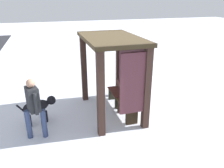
{
  "coord_description": "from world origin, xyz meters",
  "views": [
    {
      "loc": [
        6.21,
        -1.9,
        3.53
      ],
      "look_at": [
        0.1,
        -0.01,
        1.01
      ],
      "focal_mm": 35.46,
      "sensor_mm": 36.0,
      "label": 1
    }
  ],
  "objects_px": {
    "bus_shelter": "(118,61)",
    "person_walking": "(34,105)",
    "bench_left_inside": "(117,95)",
    "bench_center_inside": "(128,108)",
    "dog": "(39,106)"
  },
  "relations": [
    {
      "from": "person_walking",
      "to": "dog",
      "type": "bearing_deg",
      "value": 174.32
    },
    {
      "from": "bench_center_inside",
      "to": "dog",
      "type": "bearing_deg",
      "value": -101.4
    },
    {
      "from": "bus_shelter",
      "to": "bench_left_inside",
      "type": "xyz_separation_m",
      "value": [
        -0.62,
        0.19,
        -1.4
      ]
    },
    {
      "from": "person_walking",
      "to": "bench_left_inside",
      "type": "bearing_deg",
      "value": 116.02
    },
    {
      "from": "bench_left_inside",
      "to": "dog",
      "type": "distance_m",
      "value": 2.68
    },
    {
      "from": "bench_left_inside",
      "to": "bench_center_inside",
      "type": "bearing_deg",
      "value": -0.05
    },
    {
      "from": "dog",
      "to": "bench_left_inside",
      "type": "bearing_deg",
      "value": 101.42
    },
    {
      "from": "dog",
      "to": "bench_center_inside",
      "type": "bearing_deg",
      "value": 78.6
    },
    {
      "from": "bench_left_inside",
      "to": "dog",
      "type": "bearing_deg",
      "value": -78.58
    },
    {
      "from": "bus_shelter",
      "to": "bench_center_inside",
      "type": "distance_m",
      "value": 1.47
    },
    {
      "from": "bus_shelter",
      "to": "bench_left_inside",
      "type": "bearing_deg",
      "value": 163.26
    },
    {
      "from": "dog",
      "to": "person_walking",
      "type": "bearing_deg",
      "value": -5.68
    },
    {
      "from": "bench_center_inside",
      "to": "person_walking",
      "type": "relative_size",
      "value": 0.57
    },
    {
      "from": "bus_shelter",
      "to": "bench_center_inside",
      "type": "bearing_deg",
      "value": 23.37
    },
    {
      "from": "bus_shelter",
      "to": "person_walking",
      "type": "height_order",
      "value": "bus_shelter"
    }
  ]
}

